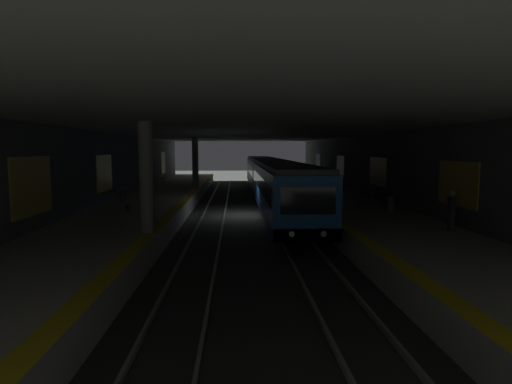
% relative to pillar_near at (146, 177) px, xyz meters
% --- Properties ---
extents(ground_plane, '(120.00, 120.00, 0.00)m').
position_rel_pillar_near_xyz_m(ground_plane, '(10.66, -4.35, -3.33)').
color(ground_plane, '#2D302D').
extents(track_left, '(60.00, 1.53, 0.16)m').
position_rel_pillar_near_xyz_m(track_left, '(10.66, -6.55, -3.25)').
color(track_left, gray).
rests_on(track_left, ground).
extents(track_right, '(60.00, 1.53, 0.16)m').
position_rel_pillar_near_xyz_m(track_right, '(10.66, -2.15, -3.25)').
color(track_right, gray).
rests_on(track_right, ground).
extents(platform_left, '(60.00, 5.30, 1.06)m').
position_rel_pillar_near_xyz_m(platform_left, '(10.66, -10.90, -2.80)').
color(platform_left, '#B7B2A8').
rests_on(platform_left, ground).
extents(platform_right, '(60.00, 5.30, 1.06)m').
position_rel_pillar_near_xyz_m(platform_right, '(10.66, 2.20, -2.80)').
color(platform_right, '#B7B2A8').
rests_on(platform_right, ground).
extents(wall_left, '(60.00, 0.56, 5.60)m').
position_rel_pillar_near_xyz_m(wall_left, '(10.70, -13.80, -0.52)').
color(wall_left, '#56565B').
rests_on(wall_left, ground).
extents(wall_right, '(60.00, 0.56, 5.60)m').
position_rel_pillar_near_xyz_m(wall_right, '(10.70, 5.10, -0.52)').
color(wall_right, '#56565B').
rests_on(wall_right, ground).
extents(ceiling_slab, '(60.00, 19.40, 0.40)m').
position_rel_pillar_near_xyz_m(ceiling_slab, '(10.66, -4.35, 2.47)').
color(ceiling_slab, '#ADAAA3').
rests_on(ceiling_slab, wall_left).
extents(pillar_near, '(0.56, 0.56, 4.55)m').
position_rel_pillar_near_xyz_m(pillar_near, '(0.00, 0.00, 0.00)').
color(pillar_near, gray).
rests_on(pillar_near, platform_right).
extents(pillar_far, '(0.56, 0.56, 4.55)m').
position_rel_pillar_near_xyz_m(pillar_far, '(20.10, 0.00, 0.00)').
color(pillar_far, gray).
rests_on(pillar_far, platform_right).
extents(metro_train, '(37.73, 2.83, 3.49)m').
position_rel_pillar_near_xyz_m(metro_train, '(18.12, -6.55, -1.30)').
color(metro_train, '#19569E').
rests_on(metro_train, track_left).
extents(bench_left_near, '(1.70, 0.47, 0.86)m').
position_rel_pillar_near_xyz_m(bench_left_near, '(11.37, -12.88, -1.75)').
color(bench_left_near, '#262628').
rests_on(bench_left_near, platform_left).
extents(bench_left_mid, '(1.70, 0.47, 0.86)m').
position_rel_pillar_near_xyz_m(bench_left_mid, '(25.51, -12.88, -1.75)').
color(bench_left_mid, '#262628').
rests_on(bench_left_mid, platform_left).
extents(bench_right_near, '(1.70, 0.47, 0.86)m').
position_rel_pillar_near_xyz_m(bench_right_near, '(11.30, 4.18, -1.75)').
color(bench_right_near, '#262628').
rests_on(bench_right_near, platform_right).
extents(bench_right_mid, '(1.70, 0.47, 0.86)m').
position_rel_pillar_near_xyz_m(bench_right_mid, '(27.10, 4.18, -1.75)').
color(bench_right_mid, '#262628').
rests_on(bench_right_mid, platform_right).
extents(person_waiting_near, '(0.60, 0.23, 1.69)m').
position_rel_pillar_near_xyz_m(person_waiting_near, '(-0.33, -12.69, -1.35)').
color(person_waiting_near, '#3E3E3E').
rests_on(person_waiting_near, platform_left).
extents(person_walking_mid, '(0.60, 0.22, 1.56)m').
position_rel_pillar_near_xyz_m(person_walking_mid, '(18.02, -12.51, -1.44)').
color(person_walking_mid, '#2E2E2E').
rests_on(person_walking_mid, platform_left).
extents(backpack_on_floor, '(0.30, 0.20, 0.40)m').
position_rel_pillar_near_xyz_m(backpack_on_floor, '(5.76, 2.29, -2.08)').
color(backpack_on_floor, maroon).
rests_on(backpack_on_floor, platform_right).
extents(trash_bin, '(0.44, 0.44, 0.85)m').
position_rel_pillar_near_xyz_m(trash_bin, '(4.96, -12.15, -1.85)').
color(trash_bin, '#595B5E').
rests_on(trash_bin, platform_left).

